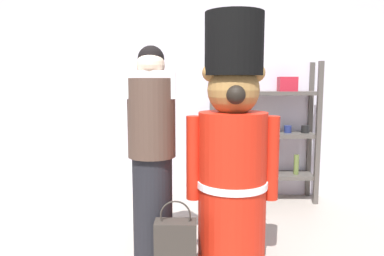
# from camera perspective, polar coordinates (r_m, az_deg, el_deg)

# --- Properties ---
(back_wall) EXTENTS (6.40, 0.12, 2.60)m
(back_wall) POSITION_cam_1_polar(r_m,az_deg,el_deg) (4.25, -0.46, 6.85)
(back_wall) COLOR silver
(back_wall) RESTS_ON ground_plane
(merchandise_shelf) EXTENTS (1.18, 0.35, 1.55)m
(merchandise_shelf) POSITION_cam_1_polar(r_m,az_deg,el_deg) (4.13, 10.96, -0.02)
(merchandise_shelf) COLOR #4C4742
(merchandise_shelf) RESTS_ON ground_plane
(teddy_bear_guard) EXTENTS (0.67, 0.52, 1.81)m
(teddy_bear_guard) POSITION_cam_1_polar(r_m,az_deg,el_deg) (2.66, 6.38, -3.49)
(teddy_bear_guard) COLOR red
(teddy_bear_guard) RESTS_ON ground_plane
(person_shopper) EXTENTS (0.37, 0.35, 1.59)m
(person_shopper) POSITION_cam_1_polar(r_m,az_deg,el_deg) (2.70, -6.29, -3.79)
(person_shopper) COLOR black
(person_shopper) RESTS_ON ground_plane
(shopping_bag) EXTENTS (0.29, 0.15, 0.53)m
(shopping_bag) POSITION_cam_1_polar(r_m,az_deg,el_deg) (2.67, -2.57, -18.00)
(shopping_bag) COLOR #332D28
(shopping_bag) RESTS_ON ground_plane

